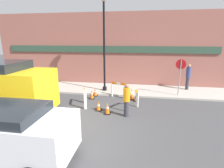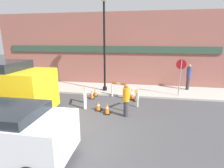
# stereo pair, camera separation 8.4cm
# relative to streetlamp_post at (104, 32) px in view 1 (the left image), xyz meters

# --- Properties ---
(ground_plane) EXTENTS (60.00, 60.00, 0.00)m
(ground_plane) POSITION_rel_streetlamp_post_xyz_m (-0.20, -5.36, -3.98)
(ground_plane) COLOR #424244
(sidewalk_slab) EXTENTS (18.00, 2.82, 0.11)m
(sidewalk_slab) POSITION_rel_streetlamp_post_xyz_m (-0.20, 0.55, -3.92)
(sidewalk_slab) COLOR #ADA89E
(sidewalk_slab) RESTS_ON ground_plane
(storefront_facade) EXTENTS (18.00, 0.22, 5.50)m
(storefront_facade) POSITION_rel_streetlamp_post_xyz_m (-0.20, 2.04, -1.23)
(storefront_facade) COLOR #93564C
(storefront_facade) RESTS_ON ground_plane
(streetlamp_post) EXTENTS (0.44, 0.44, 6.10)m
(streetlamp_post) POSITION_rel_streetlamp_post_xyz_m (0.00, 0.00, 0.00)
(streetlamp_post) COLOR black
(streetlamp_post) RESTS_ON sidewalk_slab
(stop_sign) EXTENTS (0.59, 0.13, 2.27)m
(stop_sign) POSITION_rel_streetlamp_post_xyz_m (4.81, -0.34, -2.35)
(stop_sign) COLOR gray
(stop_sign) RESTS_ON sidewalk_slab
(barricade_0) EXTENTS (0.65, 0.84, 0.98)m
(barricade_0) POSITION_rel_streetlamp_post_xyz_m (2.03, -2.80, -3.44)
(barricade_0) COLOR white
(barricade_0) RESTS_ON ground_plane
(barricade_1) EXTENTS (0.93, 0.39, 0.97)m
(barricade_1) POSITION_rel_streetlamp_post_xyz_m (1.08, -1.01, -3.45)
(barricade_1) COLOR white
(barricade_1) RESTS_ON ground_plane
(barricade_2) EXTENTS (0.41, 0.94, 1.06)m
(barricade_2) POSITION_rel_streetlamp_post_xyz_m (-0.52, -2.74, -3.40)
(barricade_2) COLOR white
(barricade_2) RESTS_ON ground_plane
(traffic_cone_0) EXTENTS (0.30, 0.30, 0.69)m
(traffic_cone_0) POSITION_rel_streetlamp_post_xyz_m (1.92, -1.29, -3.65)
(traffic_cone_0) COLOR black
(traffic_cone_0) RESTS_ON ground_plane
(traffic_cone_1) EXTENTS (0.30, 0.30, 0.49)m
(traffic_cone_1) POSITION_rel_streetlamp_post_xyz_m (0.34, -3.24, -3.75)
(traffic_cone_1) COLOR black
(traffic_cone_1) RESTS_ON ground_plane
(traffic_cone_2) EXTENTS (0.30, 0.30, 0.63)m
(traffic_cone_2) POSITION_rel_streetlamp_post_xyz_m (2.21, -1.53, -3.67)
(traffic_cone_2) COLOR black
(traffic_cone_2) RESTS_ON ground_plane
(traffic_cone_3) EXTENTS (0.30, 0.30, 0.55)m
(traffic_cone_3) POSITION_rel_streetlamp_post_xyz_m (-0.49, -1.53, -3.72)
(traffic_cone_3) COLOR black
(traffic_cone_3) RESTS_ON ground_plane
(traffic_cone_4) EXTENTS (0.30, 0.30, 0.57)m
(traffic_cone_4) POSITION_rel_streetlamp_post_xyz_m (0.86, -3.58, -3.71)
(traffic_cone_4) COLOR black
(traffic_cone_4) RESTS_ON ground_plane
(traffic_cone_5) EXTENTS (0.30, 0.30, 0.53)m
(traffic_cone_5) POSITION_rel_streetlamp_post_xyz_m (-0.43, -0.96, -3.73)
(traffic_cone_5) COLOR black
(traffic_cone_5) RESTS_ON ground_plane
(person_worker) EXTENTS (0.43, 0.43, 1.59)m
(person_worker) POSITION_rel_streetlamp_post_xyz_m (1.79, -3.71, -3.12)
(person_worker) COLOR #33333D
(person_worker) RESTS_ON ground_plane
(person_pedestrian) EXTENTS (0.37, 0.37, 1.78)m
(person_pedestrian) POSITION_rel_streetlamp_post_xyz_m (5.68, 1.13, -2.90)
(person_pedestrian) COLOR #33333D
(person_pedestrian) RESTS_ON sidewalk_slab
(parked_car_1) EXTENTS (3.80, 1.90, 1.71)m
(parked_car_1) POSITION_rel_streetlamp_post_xyz_m (-1.37, -7.35, -3.01)
(parked_car_1) COLOR silver
(parked_car_1) RESTS_ON ground_plane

